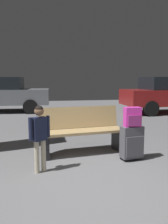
{
  "coord_description": "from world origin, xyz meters",
  "views": [
    {
      "loc": [
        -0.63,
        -2.8,
        1.42
      ],
      "look_at": [
        0.16,
        1.3,
        0.85
      ],
      "focal_mm": 38.34,
      "sensor_mm": 36.0,
      "label": 1
    }
  ],
  "objects_px": {
    "bench": "(82,130)",
    "suitcase": "(132,142)",
    "child": "(39,132)",
    "parked_car_far": "(0,93)",
    "backpack_bright": "(133,117)"
  },
  "relations": [
    {
      "from": "child",
      "to": "bench",
      "type": "bearing_deg",
      "value": 46.15
    },
    {
      "from": "backpack_bright",
      "to": "parked_car_far",
      "type": "height_order",
      "value": "parked_car_far"
    },
    {
      "from": "child",
      "to": "suitcase",
      "type": "bearing_deg",
      "value": 9.23
    },
    {
      "from": "child",
      "to": "parked_car_far",
      "type": "distance_m",
      "value": 7.49
    },
    {
      "from": "suitcase",
      "to": "backpack_bright",
      "type": "xyz_separation_m",
      "value": [
        -0.0,
        -0.0,
        0.45
      ]
    },
    {
      "from": "backpack_bright",
      "to": "child",
      "type": "relative_size",
      "value": 0.33
    },
    {
      "from": "suitcase",
      "to": "backpack_bright",
      "type": "relative_size",
      "value": 1.78
    },
    {
      "from": "suitcase",
      "to": "child",
      "type": "height_order",
      "value": "child"
    },
    {
      "from": "bench",
      "to": "parked_car_far",
      "type": "height_order",
      "value": "parked_car_far"
    },
    {
      "from": "suitcase",
      "to": "bench",
      "type": "bearing_deg",
      "value": 143.56
    },
    {
      "from": "child",
      "to": "parked_car_far",
      "type": "relative_size",
      "value": 0.25
    },
    {
      "from": "bench",
      "to": "suitcase",
      "type": "bearing_deg",
      "value": -36.44
    },
    {
      "from": "backpack_bright",
      "to": "parked_car_far",
      "type": "relative_size",
      "value": 0.08
    },
    {
      "from": "backpack_bright",
      "to": "bench",
      "type": "bearing_deg",
      "value": 143.5
    },
    {
      "from": "bench",
      "to": "parked_car_far",
      "type": "bearing_deg",
      "value": 110.58
    }
  ]
}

